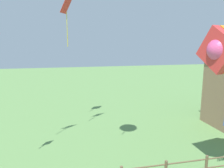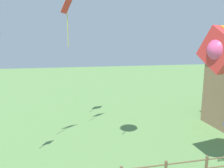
# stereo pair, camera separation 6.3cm
# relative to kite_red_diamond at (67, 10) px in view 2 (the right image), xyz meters

# --- Properties ---
(kite_red_diamond) EXTENTS (1.04, 1.17, 3.79)m
(kite_red_diamond) POSITION_rel_kite_red_diamond_xyz_m (0.00, 0.00, 0.00)
(kite_red_diamond) COLOR red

